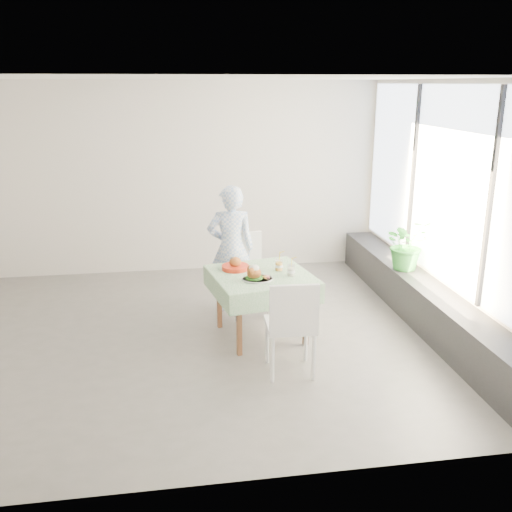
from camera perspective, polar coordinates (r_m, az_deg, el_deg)
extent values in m
plane|color=#5B5956|center=(6.54, -6.87, -8.09)|extent=(6.00, 6.00, 0.00)
plane|color=white|center=(5.94, -7.85, 17.23)|extent=(6.00, 6.00, 0.00)
cube|color=silver|center=(8.54, -7.89, 7.65)|extent=(6.00, 0.02, 2.80)
cube|color=silver|center=(3.69, -6.03, -4.66)|extent=(6.00, 0.02, 2.80)
cube|color=silver|center=(6.85, 18.69, 4.64)|extent=(0.02, 5.00, 2.80)
cube|color=#D1E0F9|center=(6.79, 18.66, 6.70)|extent=(0.01, 4.80, 2.18)
cube|color=black|center=(7.08, 16.38, -4.49)|extent=(0.40, 4.80, 0.50)
cube|color=brown|center=(6.28, 0.52, -2.05)|extent=(1.05, 1.05, 0.04)
cube|color=white|center=(6.27, 0.52, -1.83)|extent=(1.21, 1.21, 0.01)
cube|color=white|center=(6.96, -0.81, -1.95)|extent=(0.53, 0.53, 0.04)
cube|color=white|center=(7.08, -1.29, 0.54)|extent=(0.47, 0.11, 0.47)
cube|color=white|center=(5.59, 3.44, -6.89)|extent=(0.49, 0.49, 0.04)
cube|color=white|center=(5.30, 3.86, -5.28)|extent=(0.47, 0.07, 0.46)
imported|color=#8CADE0|center=(7.02, -2.51, 0.72)|extent=(0.60, 0.41, 1.59)
cylinder|color=white|center=(6.07, 0.16, -2.33)|extent=(0.33, 0.33, 0.02)
cylinder|color=#1B5214|center=(6.06, -0.19, -2.20)|extent=(0.18, 0.18, 0.02)
ellipsoid|color=#985624|center=(6.04, -0.19, -1.73)|extent=(0.15, 0.14, 0.12)
ellipsoid|color=white|center=(6.03, -0.19, -1.25)|extent=(0.11, 0.11, 0.08)
cylinder|color=maroon|center=(6.06, 1.13, -2.11)|extent=(0.06, 0.06, 0.03)
cylinder|color=white|center=(6.36, 2.31, -0.92)|extent=(0.09, 0.09, 0.12)
cylinder|color=#F6A414|center=(6.37, 2.31, -1.04)|extent=(0.08, 0.08, 0.09)
cylinder|color=white|center=(6.34, 2.32, -0.36)|extent=(0.09, 0.09, 0.01)
cylinder|color=yellow|center=(6.33, 2.37, 0.03)|extent=(0.01, 0.03, 0.17)
cylinder|color=white|center=(6.20, 3.53, -1.46)|extent=(0.08, 0.08, 0.12)
cylinder|color=beige|center=(6.21, 3.52, -1.58)|extent=(0.07, 0.07, 0.09)
cylinder|color=white|center=(6.18, 3.54, -0.92)|extent=(0.09, 0.09, 0.01)
cylinder|color=yellow|center=(6.17, 3.59, -0.55)|extent=(0.01, 0.03, 0.16)
cylinder|color=red|center=(6.41, -2.08, -1.15)|extent=(0.31, 0.31, 0.05)
cylinder|color=white|center=(6.41, -2.08, -1.04)|extent=(0.26, 0.26, 0.02)
ellipsoid|color=#985624|center=(6.39, -2.09, -0.61)|extent=(0.14, 0.13, 0.12)
imported|color=#267327|center=(7.36, 14.90, 1.18)|extent=(0.64, 0.57, 0.65)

